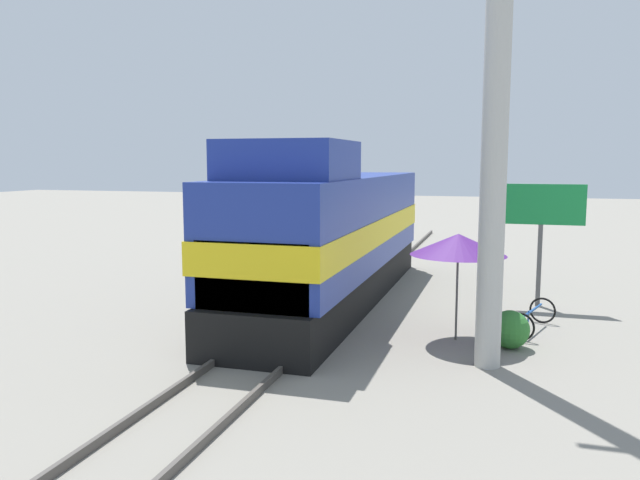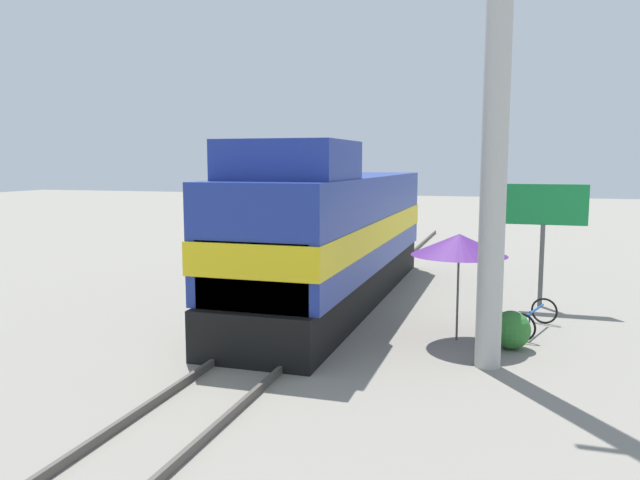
# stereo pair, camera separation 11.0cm
# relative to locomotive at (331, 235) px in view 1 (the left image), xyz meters

# --- Properties ---
(ground_plane) EXTENTS (120.00, 120.00, 0.00)m
(ground_plane) POSITION_rel_locomotive_xyz_m (0.00, -2.55, -1.96)
(ground_plane) COLOR gray
(rail_near) EXTENTS (0.08, 42.42, 0.15)m
(rail_near) POSITION_rel_locomotive_xyz_m (-0.72, -2.55, -1.88)
(rail_near) COLOR #4C4742
(rail_near) RESTS_ON ground_plane
(rail_far) EXTENTS (0.08, 42.42, 0.15)m
(rail_far) POSITION_rel_locomotive_xyz_m (0.72, -2.55, -1.88)
(rail_far) COLOR #4C4742
(rail_far) RESTS_ON ground_plane
(locomotive) EXTENTS (2.88, 12.89, 4.50)m
(locomotive) POSITION_rel_locomotive_xyz_m (0.00, 0.00, 0.00)
(locomotive) COLOR black
(locomotive) RESTS_ON ground_plane
(utility_pole) EXTENTS (1.80, 0.50, 10.41)m
(utility_pole) POSITION_rel_locomotive_xyz_m (4.48, -4.48, 3.29)
(utility_pole) COLOR #B2B2AD
(utility_pole) RESTS_ON ground_plane
(vendor_umbrella) EXTENTS (2.14, 2.14, 2.44)m
(vendor_umbrella) POSITION_rel_locomotive_xyz_m (3.74, -2.80, 0.23)
(vendor_umbrella) COLOR #4C4C4C
(vendor_umbrella) RESTS_ON ground_plane
(billboard_sign) EXTENTS (2.29, 0.12, 3.42)m
(billboard_sign) POSITION_rel_locomotive_xyz_m (5.67, 1.32, 0.66)
(billboard_sign) COLOR #595959
(billboard_sign) RESTS_ON ground_plane
(shrub_cluster) EXTENTS (0.83, 0.83, 0.83)m
(shrub_cluster) POSITION_rel_locomotive_xyz_m (4.91, -3.11, -1.54)
(shrub_cluster) COLOR #2D722D
(shrub_cluster) RESTS_ON ground_plane
(person_bystander) EXTENTS (0.34, 0.34, 1.74)m
(person_bystander) POSITION_rel_locomotive_xyz_m (4.48, -1.71, -1.01)
(person_bystander) COLOR #2D3347
(person_bystander) RESTS_ON ground_plane
(bicycle) EXTENTS (1.20, 2.04, 0.65)m
(bicycle) POSITION_rel_locomotive_xyz_m (5.42, -1.56, -1.62)
(bicycle) COLOR black
(bicycle) RESTS_ON ground_plane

